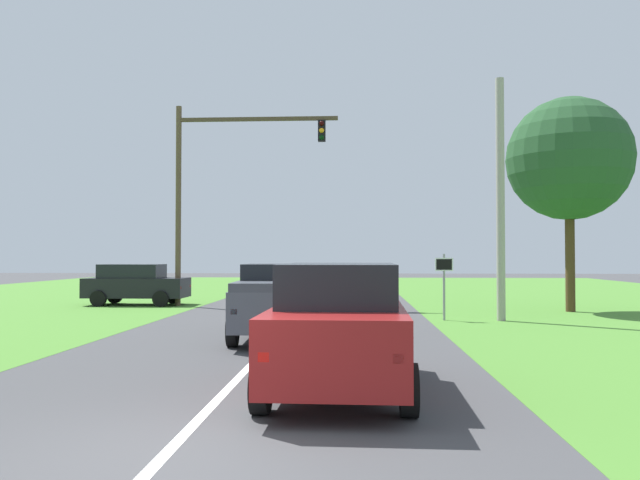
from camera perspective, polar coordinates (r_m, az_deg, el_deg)
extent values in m
plane|color=#424244|center=(17.61, -3.60, -8.49)|extent=(120.00, 120.00, 0.00)
cube|color=white|center=(7.02, -14.90, -19.28)|extent=(0.16, 39.28, 0.01)
cube|color=maroon|center=(10.08, 1.75, -8.81)|extent=(2.10, 4.74, 1.01)
cube|color=black|center=(10.24, 1.81, -4.00)|extent=(1.82, 2.95, 0.66)
cube|color=red|center=(7.87, -5.12, -10.51)|extent=(0.14, 0.06, 0.12)
cube|color=red|center=(7.78, 7.12, -10.62)|extent=(0.14, 0.06, 0.12)
cylinder|color=black|center=(11.67, -2.91, -10.31)|extent=(0.26, 0.72, 0.72)
cylinder|color=black|center=(11.60, 7.12, -10.36)|extent=(0.26, 0.72, 0.72)
cylinder|color=black|center=(8.84, -5.36, -13.18)|extent=(0.26, 0.72, 0.72)
cylinder|color=black|center=(8.74, 8.06, -13.31)|extent=(0.26, 0.72, 0.72)
cube|color=#4C515B|center=(16.78, -3.69, -5.84)|extent=(2.24, 5.66, 0.95)
cube|color=black|center=(16.46, -3.75, -3.22)|extent=(1.84, 2.20, 0.60)
cube|color=#41454E|center=(15.02, -4.16, -4.16)|extent=(1.98, 2.20, 0.20)
cube|color=red|center=(14.13, -7.81, -6.46)|extent=(0.14, 0.07, 0.12)
cube|color=red|center=(13.99, -1.18, -6.53)|extent=(0.14, 0.07, 0.12)
cylinder|color=black|center=(18.63, -6.36, -6.86)|extent=(0.27, 0.81, 0.80)
cylinder|color=black|center=(18.50, -0.22, -6.90)|extent=(0.27, 0.81, 0.80)
cylinder|color=black|center=(15.22, -7.92, -8.07)|extent=(0.27, 0.81, 0.80)
cylinder|color=black|center=(15.06, -0.38, -8.15)|extent=(0.27, 0.81, 0.80)
cylinder|color=brown|center=(27.98, -12.72, 3.05)|extent=(0.24, 0.24, 8.67)
cube|color=#4C3D2B|center=(27.79, -5.66, 10.85)|extent=(6.93, 0.16, 0.16)
cube|color=black|center=(27.39, 0.16, 9.85)|extent=(0.32, 0.28, 0.90)
sphere|color=black|center=(27.31, 0.15, 10.53)|extent=(0.22, 0.22, 0.22)
sphere|color=orange|center=(27.24, 0.15, 9.91)|extent=(0.22, 0.22, 0.22)
sphere|color=black|center=(27.19, 0.15, 9.29)|extent=(0.22, 0.22, 0.22)
cylinder|color=gray|center=(21.53, 11.18, -4.21)|extent=(0.08, 0.08, 2.22)
cube|color=white|center=(21.48, 11.18, -2.19)|extent=(0.60, 0.03, 0.44)
cube|color=black|center=(21.46, 11.18, -2.19)|extent=(0.52, 0.01, 0.36)
cylinder|color=#4C351E|center=(26.17, 21.72, -1.53)|extent=(0.36, 0.36, 4.14)
sphere|color=#254E2A|center=(26.44, 21.64, 6.86)|extent=(4.77, 4.77, 4.77)
cube|color=black|center=(28.82, -16.25, -4.16)|extent=(4.35, 1.86, 0.85)
cube|color=black|center=(28.87, -16.65, -2.72)|extent=(2.61, 1.63, 0.60)
cube|color=red|center=(27.46, -12.54, -4.24)|extent=(0.06, 0.14, 0.12)
cube|color=red|center=(28.92, -11.73, -4.10)|extent=(0.06, 0.14, 0.12)
cylinder|color=black|center=(28.46, -19.45, -5.03)|extent=(0.68, 0.22, 0.68)
cylinder|color=black|center=(30.18, -18.10, -4.83)|extent=(0.68, 0.22, 0.68)
cylinder|color=black|center=(27.55, -14.24, -5.19)|extent=(0.68, 0.22, 0.68)
cylinder|color=black|center=(29.32, -13.16, -4.97)|extent=(0.68, 0.22, 0.68)
cylinder|color=#9E998E|center=(21.85, 16.04, 3.60)|extent=(0.28, 0.28, 8.12)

